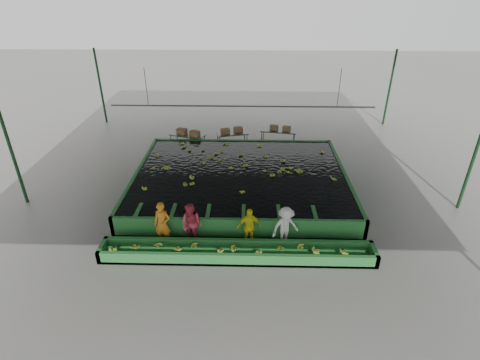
{
  "coord_description": "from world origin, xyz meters",
  "views": [
    {
      "loc": [
        0.37,
        -14.25,
        9.07
      ],
      "look_at": [
        0.0,
        0.5,
        1.0
      ],
      "focal_mm": 28.0,
      "sensor_mm": 36.0,
      "label": 1
    }
  ],
  "objects_px": {
    "worker_a": "(162,224)",
    "box_stack_left": "(188,135)",
    "worker_c": "(249,227)",
    "packing_table_left": "(188,142)",
    "worker_b": "(192,225)",
    "worker_d": "(285,227)",
    "flotation_tank": "(241,180)",
    "packing_table_right": "(278,137)",
    "box_stack_mid": "(232,133)",
    "sorting_trough": "(237,252)",
    "packing_table_mid": "(232,140)",
    "box_stack_right": "(280,130)"
  },
  "relations": [
    {
      "from": "sorting_trough",
      "to": "packing_table_right",
      "type": "xyz_separation_m",
      "value": [
        2.15,
        10.48,
        0.23
      ]
    },
    {
      "from": "worker_b",
      "to": "worker_d",
      "type": "height_order",
      "value": "worker_b"
    },
    {
      "from": "sorting_trough",
      "to": "packing_table_mid",
      "type": "distance_m",
      "value": 10.24
    },
    {
      "from": "packing_table_left",
      "to": "box_stack_right",
      "type": "bearing_deg",
      "value": 7.49
    },
    {
      "from": "worker_a",
      "to": "packing_table_mid",
      "type": "xyz_separation_m",
      "value": [
        2.22,
        9.42,
        -0.47
      ]
    },
    {
      "from": "flotation_tank",
      "to": "box_stack_mid",
      "type": "height_order",
      "value": "box_stack_mid"
    },
    {
      "from": "flotation_tank",
      "to": "box_stack_mid",
      "type": "bearing_deg",
      "value": 97.1
    },
    {
      "from": "packing_table_mid",
      "to": "packing_table_right",
      "type": "height_order",
      "value": "packing_table_right"
    },
    {
      "from": "packing_table_left",
      "to": "worker_a",
      "type": "bearing_deg",
      "value": -87.53
    },
    {
      "from": "packing_table_left",
      "to": "box_stack_mid",
      "type": "xyz_separation_m",
      "value": [
        2.57,
        0.58,
        0.38
      ]
    },
    {
      "from": "sorting_trough",
      "to": "worker_d",
      "type": "height_order",
      "value": "worker_d"
    },
    {
      "from": "worker_d",
      "to": "box_stack_right",
      "type": "height_order",
      "value": "worker_d"
    },
    {
      "from": "worker_d",
      "to": "packing_table_right",
      "type": "height_order",
      "value": "worker_d"
    },
    {
      "from": "flotation_tank",
      "to": "box_stack_left",
      "type": "bearing_deg",
      "value": 124.75
    },
    {
      "from": "packing_table_right",
      "to": "box_stack_right",
      "type": "bearing_deg",
      "value": -23.87
    },
    {
      "from": "packing_table_left",
      "to": "box_stack_right",
      "type": "relative_size",
      "value": 1.66
    },
    {
      "from": "box_stack_left",
      "to": "worker_b",
      "type": "bearing_deg",
      "value": -80.9
    },
    {
      "from": "packing_table_left",
      "to": "packing_table_right",
      "type": "distance_m",
      "value": 5.43
    },
    {
      "from": "worker_a",
      "to": "box_stack_left",
      "type": "xyz_separation_m",
      "value": [
        -0.32,
        8.85,
        0.05
      ]
    },
    {
      "from": "packing_table_left",
      "to": "packing_table_right",
      "type": "relative_size",
      "value": 0.96
    },
    {
      "from": "worker_b",
      "to": "packing_table_mid",
      "type": "height_order",
      "value": "worker_b"
    },
    {
      "from": "box_stack_mid",
      "to": "packing_table_left",
      "type": "bearing_deg",
      "value": -167.27
    },
    {
      "from": "flotation_tank",
      "to": "packing_table_left",
      "type": "distance_m",
      "value": 5.63
    },
    {
      "from": "flotation_tank",
      "to": "worker_c",
      "type": "distance_m",
      "value": 4.33
    },
    {
      "from": "worker_b",
      "to": "box_stack_mid",
      "type": "relative_size",
      "value": 1.32
    },
    {
      "from": "worker_b",
      "to": "worker_d",
      "type": "distance_m",
      "value": 3.52
    },
    {
      "from": "worker_a",
      "to": "worker_c",
      "type": "distance_m",
      "value": 3.26
    },
    {
      "from": "worker_a",
      "to": "box_stack_left",
      "type": "relative_size",
      "value": 1.25
    },
    {
      "from": "packing_table_right",
      "to": "box_stack_mid",
      "type": "height_order",
      "value": "box_stack_mid"
    },
    {
      "from": "worker_d",
      "to": "box_stack_mid",
      "type": "distance_m",
      "value": 9.8
    },
    {
      "from": "packing_table_right",
      "to": "box_stack_right",
      "type": "height_order",
      "value": "box_stack_right"
    },
    {
      "from": "flotation_tank",
      "to": "worker_b",
      "type": "relative_size",
      "value": 5.75
    },
    {
      "from": "worker_a",
      "to": "worker_d",
      "type": "height_order",
      "value": "worker_a"
    },
    {
      "from": "sorting_trough",
      "to": "worker_a",
      "type": "xyz_separation_m",
      "value": [
        -2.84,
        0.8,
        0.64
      ]
    },
    {
      "from": "sorting_trough",
      "to": "worker_c",
      "type": "xyz_separation_m",
      "value": [
        0.42,
        0.8,
        0.55
      ]
    },
    {
      "from": "flotation_tank",
      "to": "packing_table_right",
      "type": "relative_size",
      "value": 4.71
    },
    {
      "from": "worker_b",
      "to": "packing_table_right",
      "type": "xyz_separation_m",
      "value": [
        3.89,
        9.68,
        -0.39
      ]
    },
    {
      "from": "worker_c",
      "to": "packing_table_left",
      "type": "bearing_deg",
      "value": 98.33
    },
    {
      "from": "sorting_trough",
      "to": "box_stack_right",
      "type": "xyz_separation_m",
      "value": [
        2.25,
        10.44,
        0.72
      ]
    },
    {
      "from": "worker_a",
      "to": "packing_table_mid",
      "type": "bearing_deg",
      "value": 85.83
    },
    {
      "from": "box_stack_left",
      "to": "worker_c",
      "type": "bearing_deg",
      "value": -68.01
    },
    {
      "from": "packing_table_left",
      "to": "sorting_trough",
      "type": "bearing_deg",
      "value": -71.65
    },
    {
      "from": "packing_table_left",
      "to": "flotation_tank",
      "type": "bearing_deg",
      "value": -55.09
    },
    {
      "from": "worker_b",
      "to": "worker_c",
      "type": "xyz_separation_m",
      "value": [
        2.15,
        0.0,
        -0.07
      ]
    },
    {
      "from": "worker_b",
      "to": "worker_d",
      "type": "relative_size",
      "value": 1.05
    },
    {
      "from": "packing_table_left",
      "to": "packing_table_right",
      "type": "bearing_deg",
      "value": 8.07
    },
    {
      "from": "worker_d",
      "to": "box_stack_right",
      "type": "relative_size",
      "value": 1.35
    },
    {
      "from": "worker_d",
      "to": "packing_table_right",
      "type": "relative_size",
      "value": 0.78
    },
    {
      "from": "worker_b",
      "to": "box_stack_right",
      "type": "bearing_deg",
      "value": 88.16
    },
    {
      "from": "box_stack_left",
      "to": "box_stack_mid",
      "type": "bearing_deg",
      "value": 14.64
    }
  ]
}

